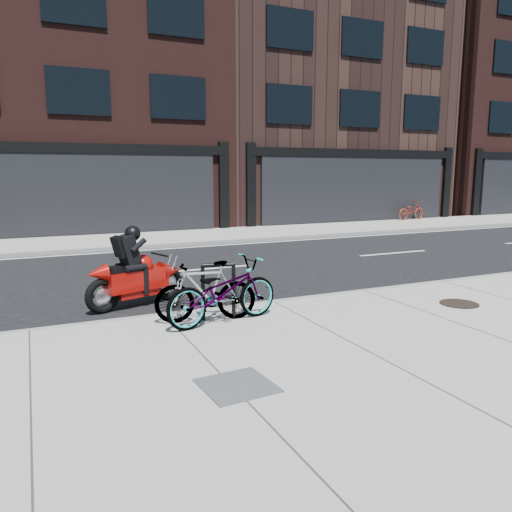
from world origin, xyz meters
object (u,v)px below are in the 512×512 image
bike_rack (218,287)px  bicycle_front (223,291)px  manhole_cover (459,304)px  utility_grate (237,385)px  bicycle_rear (206,291)px  motorcycle (141,273)px  bicycle_far (411,210)px

bike_rack → bicycle_front: bearing=-89.6°
manhole_cover → utility_grate: size_ratio=0.88×
bicycle_front → utility_grate: size_ratio=2.54×
bicycle_rear → manhole_cover: bearing=88.9°
bike_rack → utility_grate: bike_rack is taller
bicycle_rear → utility_grate: bicycle_rear is taller
bicycle_front → manhole_cover: size_ratio=2.89×
motorcycle → utility_grate: bearing=-106.4°
bicycle_rear → manhole_cover: bicycle_rear is taller
motorcycle → manhole_cover: 5.71m
bicycle_rear → motorcycle: bearing=-150.8°
bicycle_front → bicycle_far: (14.12, 11.79, -0.06)m
bicycle_far → bicycle_rear: bearing=120.7°
motorcycle → bicycle_far: bearing=14.7°
motorcycle → bike_rack: bearing=-84.0°
motorcycle → bicycle_far: motorcycle is taller
manhole_cover → utility_grate: same height
bike_rack → utility_grate: bearing=-105.7°
bike_rack → motorcycle: (-0.83, 1.83, -0.06)m
bike_rack → bicycle_front: (0.00, -0.19, -0.03)m
manhole_cover → utility_grate: (-4.85, -1.52, 0.00)m
bicycle_rear → bicycle_far: bicycle_rear is taller
bike_rack → motorcycle: 2.01m
bicycle_front → bicycle_far: bicycle_front is taller
bicycle_front → bicycle_rear: 0.29m
bicycle_front → manhole_cover: (4.17, -0.70, -0.49)m
bike_rack → bicycle_front: bicycle_front is taller
bicycle_rear → utility_grate: (-0.47, -2.41, -0.47)m
manhole_cover → utility_grate: 5.08m
motorcycle → bicycle_far: size_ratio=1.15×
bicycle_rear → motorcycle: size_ratio=0.81×
bike_rack → bicycle_far: (14.13, 11.60, -0.09)m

